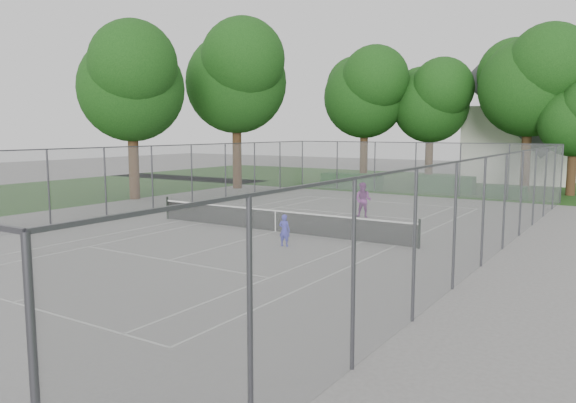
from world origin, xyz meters
The scene contains 17 objects.
ground centered at (0.00, 0.00, 0.00)m, with size 120.00×120.00×0.00m, color slate.
grass_far centered at (0.00, 26.00, 0.00)m, with size 60.00×20.00×0.00m, color #1B3F12.
court_markings centered at (0.00, 0.00, 0.01)m, with size 11.03×23.83×0.01m.
tennis_net centered at (0.00, 0.00, 0.51)m, with size 12.87×0.10×1.10m.
perimeter_fence centered at (0.00, 0.00, 1.81)m, with size 18.08×34.08×3.52m.
tree_far_left centered at (-6.47, 22.69, 7.54)m, with size 7.64×6.97×10.98m.
tree_far_midleft centered at (-1.62, 24.69, 6.83)m, with size 6.91×6.31×9.94m.
tree_far_midright centered at (5.99, 23.13, 7.90)m, with size 8.00×7.30×11.50m.
tree_far_right centered at (9.08, 21.81, 5.30)m, with size 5.38×4.91×7.73m.
tree_side_back centered at (-12.53, 13.49, 8.40)m, with size 8.50×7.76×12.22m.
tree_side_front centered at (-13.87, 4.67, 7.43)m, with size 7.52×6.86×10.80m.
hedge_left centered at (-5.18, 17.76, 0.57)m, with size 4.52×1.36×1.13m, color #143F16.
hedge_mid centered at (1.59, 18.81, 0.60)m, with size 3.79×1.08×1.19m, color #143F16.
hedge_right centered at (5.66, 17.87, 0.40)m, with size 2.64×0.97×0.79m, color #143F16.
house centered at (4.18, 30.62, 4.20)m, with size 8.38×6.50×10.44m.
girl_player centered at (1.98, -2.32, 0.61)m, with size 0.44×0.29×1.21m, color #3331B9.
woman_player centered at (1.48, 5.61, 0.88)m, with size 0.85×0.67×1.76m, color #7C297D.
Camera 1 is at (13.31, -19.67, 4.34)m, focal length 35.00 mm.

